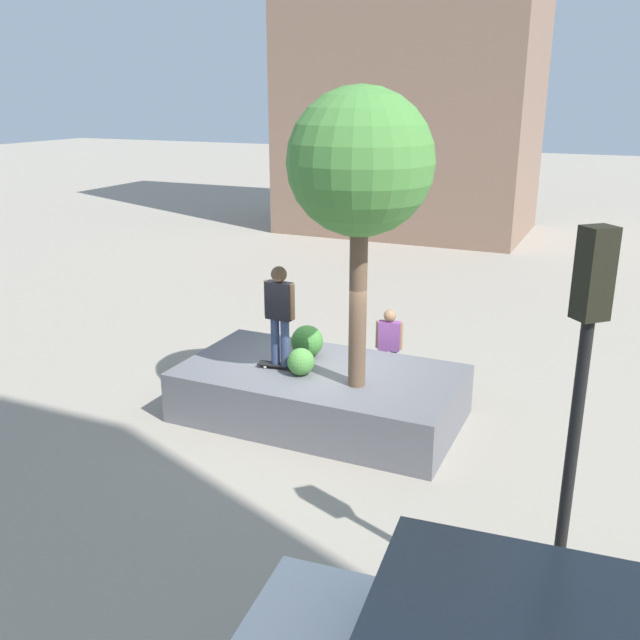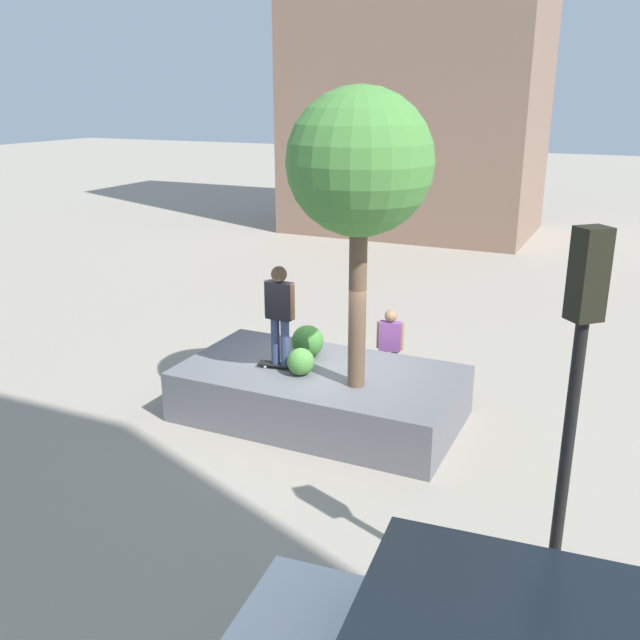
{
  "view_description": "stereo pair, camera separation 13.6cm",
  "coord_description": "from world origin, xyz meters",
  "px_view_note": "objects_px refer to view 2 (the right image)",
  "views": [
    {
      "loc": [
        -4.67,
        10.28,
        5.42
      ],
      "look_at": [
        -0.09,
        0.12,
        1.79
      ],
      "focal_mm": 39.22,
      "sensor_mm": 36.0,
      "label": 1
    },
    {
      "loc": [
        -4.79,
        10.23,
        5.42
      ],
      "look_at": [
        -0.09,
        0.12,
        1.79
      ],
      "focal_mm": 39.22,
      "sensor_mm": 36.0,
      "label": 2
    }
  ],
  "objects_px": {
    "planter_ledge": "(320,393)",
    "passerby_with_bag": "(390,342)",
    "plaza_tree": "(360,165)",
    "traffic_light_median": "(576,372)",
    "skateboard": "(281,365)",
    "skateboarder": "(280,309)"
  },
  "relations": [
    {
      "from": "planter_ledge",
      "to": "passerby_with_bag",
      "type": "distance_m",
      "value": 1.97
    },
    {
      "from": "planter_ledge",
      "to": "plaza_tree",
      "type": "distance_m",
      "value": 4.06
    },
    {
      "from": "plaza_tree",
      "to": "traffic_light_median",
      "type": "xyz_separation_m",
      "value": [
        -3.51,
        3.31,
        -1.45
      ]
    },
    {
      "from": "traffic_light_median",
      "to": "passerby_with_bag",
      "type": "height_order",
      "value": "traffic_light_median"
    },
    {
      "from": "skateboard",
      "to": "passerby_with_bag",
      "type": "xyz_separation_m",
      "value": [
        -1.28,
        -2.03,
        -0.06
      ]
    },
    {
      "from": "planter_ledge",
      "to": "passerby_with_bag",
      "type": "relative_size",
      "value": 3.09
    },
    {
      "from": "skateboarder",
      "to": "traffic_light_median",
      "type": "height_order",
      "value": "traffic_light_median"
    },
    {
      "from": "plaza_tree",
      "to": "traffic_light_median",
      "type": "relative_size",
      "value": 1.08
    },
    {
      "from": "skateboard",
      "to": "traffic_light_median",
      "type": "relative_size",
      "value": 0.19
    },
    {
      "from": "plaza_tree",
      "to": "traffic_light_median",
      "type": "distance_m",
      "value": 5.04
    },
    {
      "from": "plaza_tree",
      "to": "skateboarder",
      "type": "relative_size",
      "value": 2.69
    },
    {
      "from": "skateboarder",
      "to": "passerby_with_bag",
      "type": "height_order",
      "value": "skateboarder"
    },
    {
      "from": "traffic_light_median",
      "to": "passerby_with_bag",
      "type": "xyz_separation_m",
      "value": [
        3.69,
        -5.47,
        -2.07
      ]
    },
    {
      "from": "traffic_light_median",
      "to": "passerby_with_bag",
      "type": "bearing_deg",
      "value": -55.99
    },
    {
      "from": "planter_ledge",
      "to": "passerby_with_bag",
      "type": "bearing_deg",
      "value": -109.17
    },
    {
      "from": "skateboarder",
      "to": "planter_ledge",
      "type": "bearing_deg",
      "value": -161.75
    },
    {
      "from": "plaza_tree",
      "to": "skateboarder",
      "type": "bearing_deg",
      "value": -5.13
    },
    {
      "from": "traffic_light_median",
      "to": "passerby_with_bag",
      "type": "distance_m",
      "value": 6.91
    },
    {
      "from": "planter_ledge",
      "to": "traffic_light_median",
      "type": "bearing_deg",
      "value": 139.78
    },
    {
      "from": "skateboard",
      "to": "passerby_with_bag",
      "type": "distance_m",
      "value": 2.4
    },
    {
      "from": "planter_ledge",
      "to": "traffic_light_median",
      "type": "distance_m",
      "value": 6.19
    },
    {
      "from": "skateboard",
      "to": "traffic_light_median",
      "type": "bearing_deg",
      "value": 145.33
    }
  ]
}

